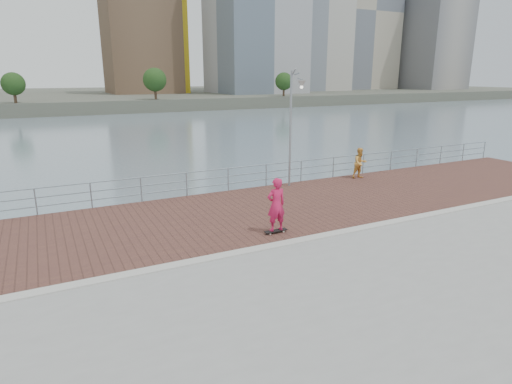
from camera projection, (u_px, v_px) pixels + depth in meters
name	position (u px, v px, depth m)	size (l,w,h in m)	color
water	(282.00, 299.00, 14.56)	(400.00, 400.00, 0.00)	slate
seawall	(391.00, 358.00, 9.98)	(40.00, 24.00, 2.00)	gray
brick_lane	(238.00, 214.00, 17.12)	(40.00, 6.80, 0.02)	brown
curb	(283.00, 244.00, 14.02)	(40.00, 0.40, 0.06)	#B7B5AD
far_shore	(63.00, 97.00, 119.70)	(320.00, 95.00, 2.50)	#4C5142
guardrail	(208.00, 179.00, 19.87)	(39.06, 0.06, 1.13)	#8C9EA8
street_lamp	(295.00, 109.00, 20.05)	(0.39, 1.15, 5.41)	gray
skateboard	(276.00, 231.00, 14.99)	(0.83, 0.22, 0.10)	black
skateboarder	(276.00, 205.00, 14.73)	(0.69, 0.45, 1.90)	#CB1B4D
bystander	(360.00, 163.00, 22.75)	(0.79, 0.62, 1.63)	gold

